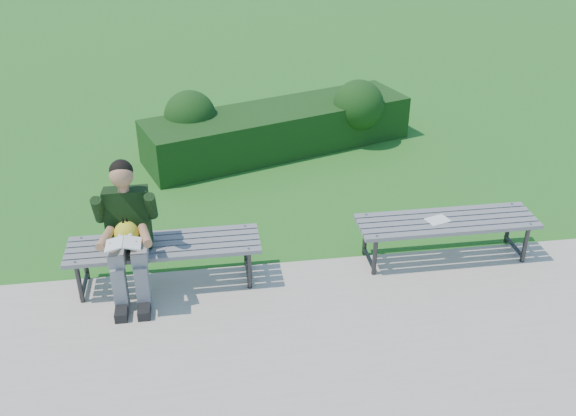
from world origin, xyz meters
The scene contains 7 objects.
ground centered at (0.00, 0.00, 0.00)m, with size 80.00×80.00×0.00m.
walkway centered at (0.00, -1.75, 0.01)m, with size 30.00×3.50×0.02m.
hedge centered at (0.49, 2.89, 0.37)m, with size 3.86×2.09×0.93m.
bench_left centered at (-1.01, -0.19, 0.42)m, with size 1.80×0.50×0.46m.
bench_right centered at (1.79, -0.14, 0.42)m, with size 1.80×0.50×0.46m.
seated_boy centered at (-1.31, -0.28, 0.71)m, with size 0.56×0.76×1.31m.
paper_sheet centered at (1.69, -0.14, 0.47)m, with size 0.26×0.22×0.01m.
Camera 1 is at (-0.59, -5.39, 3.68)m, focal length 40.00 mm.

